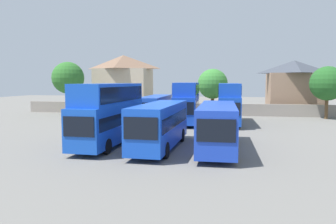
{
  "coord_description": "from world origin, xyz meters",
  "views": [
    {
      "loc": [
        5.29,
        -24.41,
        5.09
      ],
      "look_at": [
        0.0,
        3.0,
        2.51
      ],
      "focal_mm": 35.04,
      "sensor_mm": 36.0,
      "label": 1
    }
  ],
  "objects_px": {
    "tree_behind_wall": "(213,84)",
    "house_terrace_centre": "(294,86)",
    "tree_right_of_lot": "(68,78)",
    "bus_6": "(229,101)",
    "house_terrace_left": "(124,83)",
    "bus_3": "(218,124)",
    "bus_1": "(109,111)",
    "bus_5": "(187,100)",
    "tree_left_of_lot": "(328,84)",
    "bus_4": "(156,107)",
    "bus_2": "(160,123)"
  },
  "relations": [
    {
      "from": "bus_1",
      "to": "house_terrace_centre",
      "type": "distance_m",
      "value": 36.74
    },
    {
      "from": "tree_right_of_lot",
      "to": "tree_behind_wall",
      "type": "bearing_deg",
      "value": 14.09
    },
    {
      "from": "bus_3",
      "to": "house_terrace_centre",
      "type": "relative_size",
      "value": 1.27
    },
    {
      "from": "bus_1",
      "to": "house_terrace_centre",
      "type": "height_order",
      "value": "house_terrace_centre"
    },
    {
      "from": "bus_4",
      "to": "tree_right_of_lot",
      "type": "height_order",
      "value": "tree_right_of_lot"
    },
    {
      "from": "bus_6",
      "to": "house_terrace_left",
      "type": "relative_size",
      "value": 1.13
    },
    {
      "from": "bus_2",
      "to": "bus_3",
      "type": "xyz_separation_m",
      "value": [
        4.32,
        0.31,
        -0.02
      ]
    },
    {
      "from": "house_terrace_centre",
      "to": "tree_behind_wall",
      "type": "distance_m",
      "value": 13.26
    },
    {
      "from": "bus_5",
      "to": "bus_2",
      "type": "bearing_deg",
      "value": -3.22
    },
    {
      "from": "tree_behind_wall",
      "to": "bus_1",
      "type": "bearing_deg",
      "value": -103.54
    },
    {
      "from": "bus_4",
      "to": "tree_right_of_lot",
      "type": "bearing_deg",
      "value": -116.81
    },
    {
      "from": "bus_3",
      "to": "house_terrace_left",
      "type": "xyz_separation_m",
      "value": [
        -17.7,
        30.87,
        3.01
      ]
    },
    {
      "from": "bus_3",
      "to": "house_terrace_centre",
      "type": "height_order",
      "value": "house_terrace_centre"
    },
    {
      "from": "bus_3",
      "to": "tree_behind_wall",
      "type": "xyz_separation_m",
      "value": [
        -1.96,
        28.02,
        2.79
      ]
    },
    {
      "from": "bus_2",
      "to": "tree_behind_wall",
      "type": "height_order",
      "value": "tree_behind_wall"
    },
    {
      "from": "bus_3",
      "to": "house_terrace_left",
      "type": "distance_m",
      "value": 35.71
    },
    {
      "from": "bus_1",
      "to": "bus_2",
      "type": "relative_size",
      "value": 1.0
    },
    {
      "from": "bus_3",
      "to": "bus_5",
      "type": "distance_m",
      "value": 15.86
    },
    {
      "from": "bus_1",
      "to": "bus_5",
      "type": "xyz_separation_m",
      "value": [
        4.27,
        14.92,
        0.02
      ]
    },
    {
      "from": "bus_3",
      "to": "tree_left_of_lot",
      "type": "relative_size",
      "value": 1.5
    },
    {
      "from": "bus_6",
      "to": "house_terrace_left",
      "type": "bearing_deg",
      "value": -131.42
    },
    {
      "from": "bus_4",
      "to": "tree_left_of_lot",
      "type": "height_order",
      "value": "tree_left_of_lot"
    },
    {
      "from": "tree_left_of_lot",
      "to": "tree_behind_wall",
      "type": "bearing_deg",
      "value": 164.09
    },
    {
      "from": "bus_1",
      "to": "bus_6",
      "type": "relative_size",
      "value": 0.95
    },
    {
      "from": "bus_2",
      "to": "tree_left_of_lot",
      "type": "distance_m",
      "value": 30.09
    },
    {
      "from": "tree_left_of_lot",
      "to": "house_terrace_centre",
      "type": "bearing_deg",
      "value": 110.62
    },
    {
      "from": "bus_1",
      "to": "tree_behind_wall",
      "type": "height_order",
      "value": "tree_behind_wall"
    },
    {
      "from": "bus_2",
      "to": "tree_right_of_lot",
      "type": "height_order",
      "value": "tree_right_of_lot"
    },
    {
      "from": "bus_1",
      "to": "bus_5",
      "type": "relative_size",
      "value": 1.0
    },
    {
      "from": "bus_5",
      "to": "house_terrace_centre",
      "type": "height_order",
      "value": "house_terrace_centre"
    },
    {
      "from": "bus_1",
      "to": "bus_5",
      "type": "height_order",
      "value": "bus_5"
    },
    {
      "from": "bus_3",
      "to": "bus_4",
      "type": "bearing_deg",
      "value": -152.82
    },
    {
      "from": "bus_5",
      "to": "tree_left_of_lot",
      "type": "relative_size",
      "value": 1.44
    },
    {
      "from": "tree_behind_wall",
      "to": "bus_4",
      "type": "bearing_deg",
      "value": -116.41
    },
    {
      "from": "bus_5",
      "to": "bus_6",
      "type": "bearing_deg",
      "value": 91.85
    },
    {
      "from": "tree_behind_wall",
      "to": "house_terrace_left",
      "type": "bearing_deg",
      "value": 169.74
    },
    {
      "from": "tree_left_of_lot",
      "to": "house_terrace_left",
      "type": "bearing_deg",
      "value": 166.88
    },
    {
      "from": "house_terrace_left",
      "to": "bus_1",
      "type": "bearing_deg",
      "value": -73.47
    },
    {
      "from": "house_terrace_left",
      "to": "house_terrace_centre",
      "type": "bearing_deg",
      "value": 1.09
    },
    {
      "from": "bus_1",
      "to": "tree_right_of_lot",
      "type": "relative_size",
      "value": 1.28
    },
    {
      "from": "house_terrace_left",
      "to": "tree_right_of_lot",
      "type": "xyz_separation_m",
      "value": [
        -6.17,
        -8.35,
        0.71
      ]
    },
    {
      "from": "tree_behind_wall",
      "to": "house_terrace_centre",
      "type": "bearing_deg",
      "value": 14.82
    },
    {
      "from": "bus_4",
      "to": "bus_6",
      "type": "xyz_separation_m",
      "value": [
        8.97,
        0.42,
        0.86
      ]
    },
    {
      "from": "house_terrace_left",
      "to": "tree_behind_wall",
      "type": "xyz_separation_m",
      "value": [
        15.74,
        -2.85,
        -0.22
      ]
    },
    {
      "from": "bus_4",
      "to": "bus_5",
      "type": "height_order",
      "value": "bus_5"
    },
    {
      "from": "bus_1",
      "to": "house_terrace_centre",
      "type": "xyz_separation_m",
      "value": [
        19.49,
        31.11,
        1.55
      ]
    },
    {
      "from": "bus_3",
      "to": "bus_6",
      "type": "relative_size",
      "value": 0.99
    },
    {
      "from": "bus_1",
      "to": "tree_behind_wall",
      "type": "distance_m",
      "value": 28.57
    },
    {
      "from": "tree_left_of_lot",
      "to": "bus_3",
      "type": "bearing_deg",
      "value": -120.45
    },
    {
      "from": "tree_behind_wall",
      "to": "bus_2",
      "type": "bearing_deg",
      "value": -94.76
    }
  ]
}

